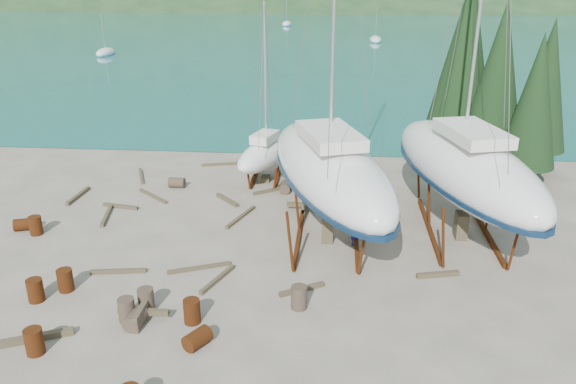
# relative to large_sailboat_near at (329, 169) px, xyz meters

# --- Properties ---
(ground) EXTENTS (600.00, 600.00, 0.00)m
(ground) POSITION_rel_large_sailboat_near_xyz_m (-3.30, -3.02, -3.22)
(ground) COLOR #655D50
(ground) RESTS_ON ground
(cypress_near_right) EXTENTS (3.60, 3.60, 10.00)m
(cypress_near_right) POSITION_rel_large_sailboat_near_xyz_m (9.20, 8.98, 2.57)
(cypress_near_right) COLOR black
(cypress_near_right) RESTS_ON ground
(cypress_mid_right) EXTENTS (3.06, 3.06, 8.50)m
(cypress_mid_right) POSITION_rel_large_sailboat_near_xyz_m (10.70, 6.98, 1.70)
(cypress_mid_right) COLOR black
(cypress_mid_right) RESTS_ON ground
(cypress_back_left) EXTENTS (4.14, 4.14, 11.50)m
(cypress_back_left) POSITION_rel_large_sailboat_near_xyz_m (7.70, 10.98, 3.45)
(cypress_back_left) COLOR black
(cypress_back_left) RESTS_ON ground
(cypress_far_right) EXTENTS (3.24, 3.24, 9.00)m
(cypress_far_right) POSITION_rel_large_sailboat_near_xyz_m (12.20, 9.98, 1.99)
(cypress_far_right) COLOR black
(cypress_far_right) RESTS_ON ground
(moored_boat_left) EXTENTS (2.00, 5.00, 6.05)m
(moored_boat_left) POSITION_rel_large_sailboat_near_xyz_m (-33.30, 56.98, -2.83)
(moored_boat_left) COLOR silver
(moored_boat_left) RESTS_ON ground
(moored_boat_mid) EXTENTS (2.00, 5.00, 6.05)m
(moored_boat_mid) POSITION_rel_large_sailboat_near_xyz_m (6.70, 76.98, -2.83)
(moored_boat_mid) COLOR silver
(moored_boat_mid) RESTS_ON ground
(moored_boat_far) EXTENTS (2.00, 5.00, 6.05)m
(moored_boat_far) POSITION_rel_large_sailboat_near_xyz_m (-11.30, 106.98, -2.83)
(moored_boat_far) COLOR silver
(moored_boat_far) RESTS_ON ground
(large_sailboat_near) EXTENTS (7.57, 13.21, 19.99)m
(large_sailboat_near) POSITION_rel_large_sailboat_near_xyz_m (0.00, 0.00, 0.00)
(large_sailboat_near) COLOR silver
(large_sailboat_near) RESTS_ON ground
(large_sailboat_far) EXTENTS (6.69, 13.06, 19.83)m
(large_sailboat_far) POSITION_rel_large_sailboat_near_xyz_m (6.02, 0.82, 0.02)
(large_sailboat_far) COLOR silver
(large_sailboat_far) RESTS_ON ground
(small_sailboat_shore) EXTENTS (3.71, 6.46, 9.87)m
(small_sailboat_shore) POSITION_rel_large_sailboat_near_xyz_m (-3.72, 7.13, -1.58)
(small_sailboat_shore) COLOR silver
(small_sailboat_shore) RESTS_ON ground
(worker) EXTENTS (0.61, 0.70, 1.61)m
(worker) POSITION_rel_large_sailboat_near_xyz_m (1.24, -0.87, -2.41)
(worker) COLOR navy
(worker) RESTS_ON ground
(drum_0) EXTENTS (0.58, 0.58, 0.88)m
(drum_0) POSITION_rel_large_sailboat_near_xyz_m (-10.56, -6.51, -2.78)
(drum_0) COLOR #59240F
(drum_0) RESTS_ON ground
(drum_1) EXTENTS (0.67, 0.94, 0.58)m
(drum_1) POSITION_rel_large_sailboat_near_xyz_m (-6.38, -7.76, -2.93)
(drum_1) COLOR #2D2823
(drum_1) RESTS_ON ground
(drum_2) EXTENTS (1.02, 0.84, 0.58)m
(drum_2) POSITION_rel_large_sailboat_near_xyz_m (-14.18, -0.72, -2.93)
(drum_2) COLOR #59240F
(drum_2) RESTS_ON ground
(drum_4) EXTENTS (1.02, 0.82, 0.58)m
(drum_4) POSITION_rel_large_sailboat_near_xyz_m (-1.87, 5.83, -2.93)
(drum_4) COLOR #59240F
(drum_4) RESTS_ON ground
(drum_5) EXTENTS (0.58, 0.58, 0.88)m
(drum_5) POSITION_rel_large_sailboat_near_xyz_m (-6.31, -6.80, -2.78)
(drum_5) COLOR #2D2823
(drum_5) RESTS_ON ground
(drum_7) EXTENTS (0.58, 0.58, 0.88)m
(drum_7) POSITION_rel_large_sailboat_near_xyz_m (-4.51, -7.36, -2.78)
(drum_7) COLOR #59240F
(drum_7) RESTS_ON ground
(drum_8) EXTENTS (0.58, 0.58, 0.88)m
(drum_8) POSITION_rel_large_sailboat_near_xyz_m (-13.39, -1.10, -2.78)
(drum_8) COLOR #59240F
(drum_8) RESTS_ON ground
(drum_9) EXTENTS (0.90, 0.61, 0.58)m
(drum_9) POSITION_rel_large_sailboat_near_xyz_m (-8.55, 5.37, -2.93)
(drum_9) COLOR #2D2823
(drum_9) RESTS_ON ground
(drum_10) EXTENTS (0.58, 0.58, 0.88)m
(drum_10) POSITION_rel_large_sailboat_near_xyz_m (-9.80, -5.72, -2.78)
(drum_10) COLOR #59240F
(drum_10) RESTS_ON ground
(drum_11) EXTENTS (0.60, 0.89, 0.58)m
(drum_11) POSITION_rel_large_sailboat_near_xyz_m (-2.44, 5.19, -2.93)
(drum_11) COLOR #2D2823
(drum_11) RESTS_ON ground
(drum_12) EXTENTS (0.96, 1.05, 0.58)m
(drum_12) POSITION_rel_large_sailboat_near_xyz_m (-4.02, -8.66, -2.93)
(drum_12) COLOR #59240F
(drum_12) RESTS_ON ground
(drum_13) EXTENTS (0.58, 0.58, 0.88)m
(drum_13) POSITION_rel_large_sailboat_near_xyz_m (-9.06, -9.45, -2.78)
(drum_13) COLOR #59240F
(drum_13) RESTS_ON ground
(drum_16) EXTENTS (0.58, 0.58, 0.88)m
(drum_16) POSITION_rel_large_sailboat_near_xyz_m (-6.77, -7.48, -2.78)
(drum_16) COLOR #2D2823
(drum_16) RESTS_ON ground
(drum_17) EXTENTS (0.58, 0.58, 0.88)m
(drum_17) POSITION_rel_large_sailboat_near_xyz_m (-0.90, -6.16, -2.78)
(drum_17) COLOR #2D2823
(drum_17) RESTS_ON ground
(timber_0) EXTENTS (1.08, 2.46, 0.14)m
(timber_0) POSITION_rel_large_sailboat_near_xyz_m (-11.12, 6.85, -3.14)
(timber_0) COLOR brown
(timber_0) RESTS_ON ground
(timber_1) EXTENTS (1.75, 0.60, 0.19)m
(timber_1) POSITION_rel_large_sailboat_near_xyz_m (4.45, -3.47, -3.12)
(timber_1) COLOR brown
(timber_1) RESTS_ON ground
(timber_2) EXTENTS (0.31, 2.43, 0.19)m
(timber_2) POSITION_rel_large_sailboat_near_xyz_m (-13.45, 3.43, -3.12)
(timber_2) COLOR brown
(timber_2) RESTS_ON ground
(timber_3) EXTENTS (2.43, 1.14, 0.15)m
(timber_3) POSITION_rel_large_sailboat_near_xyz_m (-5.14, -3.70, -3.14)
(timber_3) COLOR brown
(timber_3) RESTS_ON ground
(timber_4) EXTENTS (1.97, 0.56, 0.17)m
(timber_4) POSITION_rel_large_sailboat_near_xyz_m (-10.66, 2.24, -3.13)
(timber_4) COLOR brown
(timber_4) RESTS_ON ground
(timber_5) EXTENTS (1.01, 2.23, 0.16)m
(timber_5) POSITION_rel_large_sailboat_near_xyz_m (-4.21, -4.55, -3.13)
(timber_5) COLOR brown
(timber_5) RESTS_ON ground
(timber_6) EXTENTS (0.75, 1.59, 0.19)m
(timber_6) POSITION_rel_large_sailboat_near_xyz_m (-2.21, 9.33, -3.12)
(timber_6) COLOR brown
(timber_6) RESTS_ON ground
(timber_7) EXTENTS (1.71, 1.10, 0.17)m
(timber_7) POSITION_rel_large_sailboat_near_xyz_m (-0.87, -5.02, -3.13)
(timber_7) COLOR brown
(timber_7) RESTS_ON ground
(timber_8) EXTENTS (1.45, 1.55, 0.19)m
(timber_8) POSITION_rel_large_sailboat_near_xyz_m (-5.35, 3.56, -3.12)
(timber_8) COLOR brown
(timber_8) RESTS_ON ground
(timber_9) EXTENTS (2.57, 0.76, 0.15)m
(timber_9) POSITION_rel_large_sailboat_near_xyz_m (-6.75, 9.42, -3.14)
(timber_9) COLOR brown
(timber_9) RESTS_ON ground
(timber_10) EXTENTS (2.25, 1.66, 0.16)m
(timber_10) POSITION_rel_large_sailboat_near_xyz_m (-3.02, 5.31, -3.13)
(timber_10) COLOR brown
(timber_10) RESTS_ON ground
(timber_11) EXTENTS (1.07, 2.67, 0.15)m
(timber_11) POSITION_rel_large_sailboat_near_xyz_m (-4.28, 1.46, -3.14)
(timber_11) COLOR brown
(timber_11) RESTS_ON ground
(timber_12) EXTENTS (2.21, 0.49, 0.17)m
(timber_12) POSITION_rel_large_sailboat_near_xyz_m (-8.32, -4.28, -3.13)
(timber_12) COLOR brown
(timber_12) RESTS_ON ground
(timber_15) EXTENTS (2.04, 1.80, 0.15)m
(timber_15) POSITION_rel_large_sailboat_near_xyz_m (-9.44, 3.81, -3.14)
(timber_15) COLOR brown
(timber_15) RESTS_ON ground
(timber_16) EXTENTS (2.42, 1.26, 0.23)m
(timber_16) POSITION_rel_large_sailboat_near_xyz_m (-9.48, -8.87, -3.10)
(timber_16) COLOR brown
(timber_16) RESTS_ON ground
(timber_17) EXTENTS (0.64, 2.43, 0.16)m
(timber_17) POSITION_rel_large_sailboat_near_xyz_m (-10.91, 1.01, -3.13)
(timber_17) COLOR brown
(timber_17) RESTS_ON ground
(timber_pile_fore) EXTENTS (1.80, 1.80, 0.60)m
(timber_pile_fore) POSITION_rel_large_sailboat_near_xyz_m (-6.25, -7.31, -2.92)
(timber_pile_fore) COLOR brown
(timber_pile_fore) RESTS_ON ground
(timber_pile_aft) EXTENTS (1.80, 1.80, 0.60)m
(timber_pile_aft) POSITION_rel_large_sailboat_near_xyz_m (-1.22, 2.74, -2.92)
(timber_pile_aft) COLOR brown
(timber_pile_aft) RESTS_ON ground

